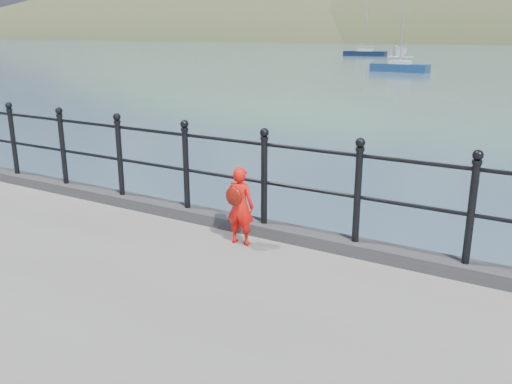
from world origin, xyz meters
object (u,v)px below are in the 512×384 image
Objects in this scene: launch_white at (399,53)px; sailboat_left at (365,54)px; sailboat_port at (400,68)px; railing at (223,164)px; child at (240,205)px.

sailboat_left reaches higher than launch_white.
sailboat_left is at bearing 118.47° from sailboat_port.
launch_white is (-16.30, 62.57, -0.92)m from railing.
launch_white is 12.65m from sailboat_left.
railing is 2.43× the size of sailboat_port.
child is at bearing -72.68° from sailboat_port.
sailboat_left is at bearing 122.65° from launch_white.
child is at bearing -80.98° from launch_white.
sailboat_port is at bearing -78.99° from launch_white.
launch_white is at bearing 110.22° from sailboat_port.
child is 65.20m from launch_white.
launch_white is 20.39m from sailboat_port.
sailboat_port reaches higher than launch_white.
launch_white is at bearing -81.01° from child.
sailboat_left reaches higher than child.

